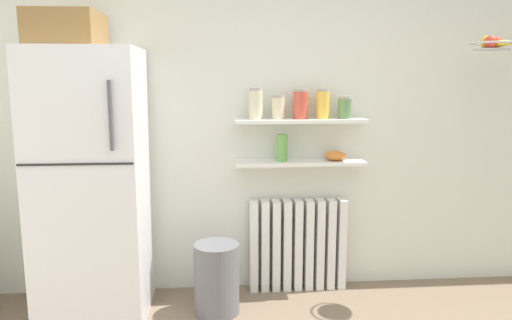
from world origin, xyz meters
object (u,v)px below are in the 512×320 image
(storage_jar_2, at_px, (301,104))
(storage_jar_4, at_px, (345,108))
(refrigerator, at_px, (92,179))
(storage_jar_3, at_px, (323,104))
(storage_jar_0, at_px, (256,104))
(hanging_fruit_basket, at_px, (492,44))
(shelf_bowl, at_px, (335,156))
(storage_jar_1, at_px, (278,107))
(radiator, at_px, (298,245))
(trash_bin, at_px, (217,279))
(vase, at_px, (282,148))

(storage_jar_2, relative_size, storage_jar_4, 1.33)
(refrigerator, xyz_separation_m, storage_jar_3, (1.57, 0.24, 0.46))
(storage_jar_4, bearing_deg, storage_jar_0, -180.00)
(hanging_fruit_basket, bearing_deg, shelf_bowl, 164.06)
(storage_jar_0, relative_size, shelf_bowl, 1.43)
(storage_jar_1, relative_size, storage_jar_2, 0.80)
(refrigerator, bearing_deg, radiator, 10.99)
(storage_jar_1, xyz_separation_m, hanging_fruit_basket, (1.38, -0.27, 0.43))
(refrigerator, height_order, storage_jar_0, refrigerator)
(storage_jar_0, bearing_deg, trash_bin, -133.43)
(refrigerator, distance_m, vase, 1.32)
(storage_jar_3, distance_m, storage_jar_4, 0.16)
(refrigerator, relative_size, storage_jar_1, 11.61)
(trash_bin, bearing_deg, storage_jar_3, 21.76)
(storage_jar_2, xyz_separation_m, trash_bin, (-0.61, -0.31, -1.15))
(storage_jar_0, height_order, trash_bin, storage_jar_0)
(radiator, height_order, trash_bin, radiator)
(hanging_fruit_basket, bearing_deg, refrigerator, 179.36)
(shelf_bowl, height_order, trash_bin, shelf_bowl)
(vase, bearing_deg, storage_jar_2, 0.00)
(storage_jar_4, bearing_deg, trash_bin, -161.70)
(storage_jar_3, bearing_deg, trash_bin, -158.24)
(storage_jar_0, height_order, hanging_fruit_basket, hanging_fruit_basket)
(radiator, distance_m, hanging_fruit_basket, 1.93)
(refrigerator, height_order, shelf_bowl, refrigerator)
(storage_jar_4, distance_m, trash_bin, 1.49)
(storage_jar_3, height_order, vase, storage_jar_3)
(refrigerator, xyz_separation_m, radiator, (1.41, 0.27, -0.59))
(vase, bearing_deg, trash_bin, -147.38)
(storage_jar_3, height_order, trash_bin, storage_jar_3)
(refrigerator, xyz_separation_m, vase, (1.28, 0.24, 0.15))
(storage_jar_2, bearing_deg, storage_jar_0, -180.00)
(storage_jar_4, height_order, hanging_fruit_basket, hanging_fruit_basket)
(hanging_fruit_basket, bearing_deg, storage_jar_3, 165.53)
(storage_jar_1, height_order, storage_jar_2, storage_jar_2)
(refrigerator, relative_size, storage_jar_0, 8.97)
(refrigerator, distance_m, trash_bin, 1.06)
(radiator, relative_size, vase, 3.72)
(storage_jar_4, bearing_deg, storage_jar_2, 180.00)
(refrigerator, distance_m, storage_jar_3, 1.66)
(storage_jar_2, xyz_separation_m, shelf_bowl, (0.26, -0.00, -0.37))
(hanging_fruit_basket, bearing_deg, radiator, 166.02)
(refrigerator, xyz_separation_m, shelf_bowl, (1.68, 0.24, 0.09))
(storage_jar_2, height_order, storage_jar_4, storage_jar_2)
(storage_jar_0, bearing_deg, refrigerator, -167.41)
(refrigerator, bearing_deg, storage_jar_3, 8.84)
(refrigerator, distance_m, storage_jar_4, 1.80)
(refrigerator, xyz_separation_m, storage_jar_1, (1.25, 0.24, 0.44))
(storage_jar_1, distance_m, storage_jar_2, 0.16)
(storage_jar_1, bearing_deg, storage_jar_0, -180.00)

